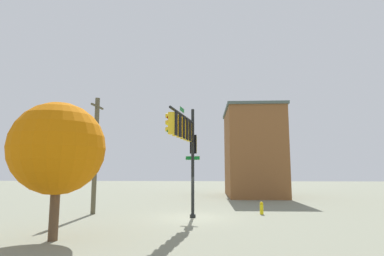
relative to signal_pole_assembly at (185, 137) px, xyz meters
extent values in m
plane|color=gray|center=(-1.89, 0.35, -4.88)|extent=(120.00, 120.00, 0.00)
cylinder|color=black|center=(-1.89, 0.35, -1.45)|extent=(0.20, 0.20, 6.87)
cylinder|color=black|center=(-1.89, 0.35, -4.78)|extent=(0.36, 0.36, 0.20)
cylinder|color=black|center=(0.63, -0.08, 1.12)|extent=(5.06, 1.01, 0.14)
cylinder|color=black|center=(-0.76, 0.16, 0.62)|extent=(2.31, 0.48, 1.07)
cube|color=yellow|center=(-1.11, 0.22, 0.37)|extent=(0.39, 0.42, 1.10)
cube|color=black|center=(-1.07, 0.42, 0.37)|extent=(0.44, 0.13, 1.22)
sphere|color=maroon|center=(-1.16, 0.02, 0.71)|extent=(0.22, 0.22, 0.22)
cylinder|color=yellow|center=(-1.17, -0.04, 0.76)|extent=(0.25, 0.18, 0.23)
sphere|color=#FFFC14|center=(-1.16, 0.02, 0.37)|extent=(0.22, 0.22, 0.22)
cylinder|color=yellow|center=(-1.17, -0.04, 0.42)|extent=(0.25, 0.18, 0.23)
sphere|color=#0B621E|center=(-1.16, 0.02, 0.03)|extent=(0.22, 0.22, 0.22)
cylinder|color=yellow|center=(-1.17, -0.04, 0.08)|extent=(0.25, 0.18, 0.23)
cube|color=yellow|center=(-0.34, 0.09, 0.37)|extent=(0.39, 0.42, 1.10)
cube|color=black|center=(-0.30, 0.28, 0.37)|extent=(0.44, 0.14, 1.22)
sphere|color=maroon|center=(-0.38, -0.11, 0.71)|extent=(0.22, 0.22, 0.22)
cylinder|color=yellow|center=(-0.40, -0.17, 0.76)|extent=(0.26, 0.19, 0.23)
sphere|color=#FFFC14|center=(-0.38, -0.11, 0.37)|extent=(0.22, 0.22, 0.22)
cylinder|color=yellow|center=(-0.40, -0.17, 0.42)|extent=(0.26, 0.19, 0.23)
sphere|color=#0B621E|center=(-0.38, -0.11, 0.03)|extent=(0.22, 0.22, 0.22)
cylinder|color=yellow|center=(-0.40, -0.17, 0.08)|extent=(0.26, 0.19, 0.23)
cube|color=yellow|center=(0.43, -0.05, 0.37)|extent=(0.39, 0.42, 1.10)
cube|color=black|center=(0.47, 0.15, 0.37)|extent=(0.44, 0.13, 1.22)
sphere|color=maroon|center=(0.39, -0.25, 0.71)|extent=(0.22, 0.22, 0.22)
cylinder|color=yellow|center=(0.38, -0.30, 0.76)|extent=(0.25, 0.18, 0.23)
sphere|color=#FFFC14|center=(0.39, -0.25, 0.37)|extent=(0.22, 0.22, 0.22)
cylinder|color=yellow|center=(0.38, -0.30, 0.42)|extent=(0.25, 0.18, 0.23)
sphere|color=#0B621E|center=(0.39, -0.25, 0.03)|extent=(0.22, 0.22, 0.22)
cylinder|color=yellow|center=(0.38, -0.30, 0.08)|extent=(0.25, 0.18, 0.23)
cube|color=gold|center=(1.21, -0.18, 0.37)|extent=(0.37, 0.40, 1.10)
cube|color=black|center=(1.23, 0.01, 0.37)|extent=(0.44, 0.10, 1.22)
sphere|color=maroon|center=(1.18, -0.38, 0.71)|extent=(0.22, 0.22, 0.22)
cylinder|color=gold|center=(1.17, -0.44, 0.76)|extent=(0.25, 0.17, 0.23)
sphere|color=#FFFC14|center=(1.18, -0.38, 0.37)|extent=(0.22, 0.22, 0.22)
cylinder|color=gold|center=(1.17, -0.44, 0.42)|extent=(0.25, 0.17, 0.23)
sphere|color=#0B621E|center=(1.18, -0.38, 0.03)|extent=(0.22, 0.22, 0.22)
cylinder|color=gold|center=(1.17, -0.44, 0.08)|extent=(0.25, 0.17, 0.23)
cube|color=yellow|center=(1.98, -0.32, 0.37)|extent=(0.39, 0.42, 1.10)
cube|color=black|center=(2.02, -0.12, 0.37)|extent=(0.44, 0.13, 1.22)
sphere|color=maroon|center=(1.94, -0.51, 0.71)|extent=(0.22, 0.22, 0.22)
cylinder|color=yellow|center=(1.93, -0.57, 0.76)|extent=(0.26, 0.19, 0.23)
sphere|color=#FFFC14|center=(1.94, -0.51, 0.37)|extent=(0.22, 0.22, 0.22)
cylinder|color=yellow|center=(1.93, -0.57, 0.42)|extent=(0.26, 0.19, 0.23)
sphere|color=#0B621E|center=(1.94, -0.51, 0.03)|extent=(0.22, 0.22, 0.22)
cylinder|color=yellow|center=(1.93, -0.57, 0.08)|extent=(0.26, 0.19, 0.23)
cube|color=yellow|center=(2.76, -0.45, 0.37)|extent=(0.37, 0.41, 1.10)
cube|color=black|center=(2.79, -0.25, 0.37)|extent=(0.44, 0.11, 1.22)
sphere|color=maroon|center=(2.72, -0.65, 0.71)|extent=(0.22, 0.22, 0.22)
cylinder|color=yellow|center=(2.71, -0.71, 0.76)|extent=(0.25, 0.18, 0.23)
sphere|color=#FFFC14|center=(2.72, -0.65, 0.37)|extent=(0.22, 0.22, 0.22)
cylinder|color=yellow|center=(2.71, -0.71, 0.42)|extent=(0.25, 0.18, 0.23)
sphere|color=#0B621E|center=(2.72, -0.65, 0.03)|extent=(0.22, 0.22, 0.22)
cylinder|color=yellow|center=(2.71, -0.71, 0.08)|extent=(0.25, 0.18, 0.23)
cube|color=yellow|center=(-2.23, 0.41, -0.28)|extent=(0.41, 0.38, 1.10)
cube|color=black|center=(-2.04, 0.38, -0.28)|extent=(0.11, 0.44, 1.22)
sphere|color=maroon|center=(-2.43, 0.45, 0.06)|extent=(0.22, 0.22, 0.22)
cylinder|color=yellow|center=(-2.49, 0.46, 0.11)|extent=(0.18, 0.25, 0.23)
sphere|color=#FFFC14|center=(-2.43, 0.45, -0.28)|extent=(0.22, 0.22, 0.22)
cylinder|color=yellow|center=(-2.49, 0.46, -0.23)|extent=(0.18, 0.25, 0.23)
sphere|color=#0B621E|center=(-2.43, 0.45, -0.62)|extent=(0.22, 0.22, 0.22)
cylinder|color=yellow|center=(-2.49, 0.46, -0.57)|extent=(0.18, 0.25, 0.23)
cube|color=white|center=(0.88, -0.13, 1.42)|extent=(0.93, 0.18, 0.26)
cube|color=#127B33|center=(0.88, -0.13, 1.42)|extent=(0.89, 0.18, 0.22)
cube|color=white|center=(-1.89, 0.35, -1.18)|extent=(0.18, 0.93, 0.26)
cube|color=#0B6C27|center=(-1.89, 0.35, -1.18)|extent=(0.18, 0.89, 0.22)
cylinder|color=brown|center=(-3.13, -6.44, -0.89)|extent=(0.32, 0.32, 7.99)
cube|color=brown|center=(-3.13, -6.44, 2.50)|extent=(1.80, 0.28, 0.12)
cylinder|color=yellow|center=(-3.54, 4.91, -4.56)|extent=(0.24, 0.24, 0.65)
sphere|color=#DEB60A|center=(-3.54, 4.91, -4.16)|extent=(0.22, 0.22, 0.22)
cylinder|color=yellow|center=(-3.39, 4.91, -4.53)|extent=(0.12, 0.10, 0.10)
cylinder|color=brown|center=(4.59, -5.27, -3.79)|extent=(0.40, 0.40, 2.19)
sphere|color=#C76607|center=(4.59, -5.27, -0.98)|extent=(4.05, 4.05, 4.05)
cube|color=brown|center=(-17.75, 6.56, -0.07)|extent=(9.17, 5.96, 9.62)
cube|color=#4A5851|center=(-17.75, 6.56, 4.88)|extent=(9.47, 6.26, 0.30)
cube|color=#A5B7C6|center=(-18.09, 9.56, 1.45)|extent=(0.90, 0.04, 1.20)
cube|color=#A5B7C6|center=(-18.42, 9.56, -1.68)|extent=(0.90, 0.04, 1.20)
cube|color=#A5B7C6|center=(-14.91, 9.56, 3.56)|extent=(0.90, 0.04, 1.20)
cube|color=#A5B7C6|center=(-21.43, 9.56, -1.57)|extent=(0.90, 0.04, 1.20)
cube|color=#A5B7C6|center=(-19.07, 9.56, -0.31)|extent=(0.90, 0.04, 1.20)
cube|color=#A5B7C6|center=(-13.77, 9.56, -1.63)|extent=(0.90, 0.04, 1.20)
camera|label=1|loc=(17.71, 1.24, -1.91)|focal=28.64mm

